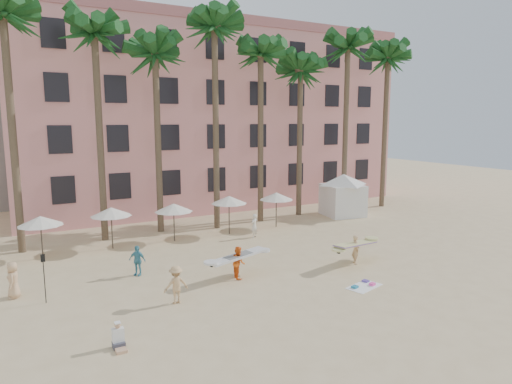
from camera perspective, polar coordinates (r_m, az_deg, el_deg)
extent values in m
plane|color=#D1B789|center=(20.72, 4.21, -13.68)|extent=(120.00, 120.00, 0.00)
cube|color=pink|center=(45.47, -6.34, 9.00)|extent=(35.00, 14.00, 16.00)
cylinder|color=brown|center=(30.49, -28.11, 6.12)|extent=(0.44, 0.44, 14.00)
cylinder|color=brown|center=(31.48, -18.93, 6.30)|extent=(0.44, 0.44, 13.50)
cylinder|color=brown|center=(32.92, -12.14, 5.81)|extent=(0.44, 0.44, 12.50)
cylinder|color=brown|center=(33.34, -5.04, 7.73)|extent=(0.44, 0.44, 14.50)
cylinder|color=brown|center=(35.61, 0.58, 6.64)|extent=(0.44, 0.44, 13.00)
cylinder|color=brown|center=(38.17, 5.47, 6.01)|extent=(0.44, 0.44, 12.00)
cylinder|color=brown|center=(39.75, 11.12, 7.45)|extent=(0.44, 0.44, 14.00)
cylinder|color=brown|center=(43.49, 15.78, 7.07)|extent=(0.44, 0.44, 13.50)
cylinder|color=#332B23|center=(29.21, -25.22, -5.29)|extent=(0.07, 0.07, 2.40)
cone|color=white|center=(28.99, -25.36, -3.27)|extent=(2.50, 2.50, 0.55)
cylinder|color=#332B23|center=(29.87, -17.57, -4.44)|extent=(0.07, 0.07, 2.50)
cone|color=white|center=(29.64, -17.67, -2.37)|extent=(2.50, 2.50, 0.55)
cylinder|color=#332B23|center=(30.78, -10.20, -3.85)|extent=(0.07, 0.07, 2.40)
cone|color=white|center=(30.56, -10.26, -1.93)|extent=(2.50, 2.50, 0.55)
cylinder|color=#332B23|center=(32.13, -3.38, -3.00)|extent=(0.07, 0.07, 2.60)
cone|color=white|center=(31.91, -3.39, -0.98)|extent=(2.50, 2.50, 0.55)
cylinder|color=#332B23|center=(34.18, 2.54, -2.34)|extent=(0.07, 0.07, 2.50)
cone|color=white|center=(33.98, 2.56, -0.52)|extent=(2.50, 2.50, 0.55)
cube|color=silver|center=(38.96, 10.78, -1.01)|extent=(3.47, 3.47, 2.60)
cone|color=silver|center=(38.69, 10.86, 1.55)|extent=(5.21, 5.21, 0.90)
cube|color=white|center=(23.12, 13.37, -11.41)|extent=(2.00, 1.44, 0.02)
cube|color=teal|center=(22.81, 12.25, -11.51)|extent=(0.36, 0.32, 0.10)
cube|color=#FF46A4|center=(23.32, 14.33, -11.09)|extent=(0.33, 0.29, 0.12)
cube|color=#57409A|center=(23.74, 13.54, -10.75)|extent=(0.33, 0.36, 0.08)
imported|color=tan|center=(26.24, 12.36, -7.03)|extent=(0.61, 0.71, 1.65)
cube|color=#D5D185|center=(26.15, 12.39, -6.33)|extent=(3.38, 1.62, 0.39)
imported|color=orange|center=(23.44, -2.22, -8.78)|extent=(0.73, 0.88, 1.65)
cube|color=silver|center=(23.34, -2.23, -8.01)|extent=(3.37, 1.33, 0.33)
imported|color=teal|center=(24.60, -14.63, -8.28)|extent=(0.94, 0.93, 1.59)
imported|color=tan|center=(20.69, -9.96, -11.32)|extent=(1.10, 0.64, 1.69)
imported|color=silver|center=(31.22, -0.23, -4.24)|extent=(0.71, 0.64, 1.64)
imported|color=tan|center=(23.64, -28.08, -9.68)|extent=(0.65, 0.89, 1.67)
cylinder|color=black|center=(22.32, -24.93, -9.96)|extent=(0.04, 0.04, 2.10)
cube|color=black|center=(22.03, -25.10, -7.49)|extent=(0.18, 0.03, 0.35)
cube|color=#3F3F4C|center=(17.71, -16.77, -17.82)|extent=(0.41, 0.39, 0.22)
cube|color=tan|center=(17.45, -16.52, -18.43)|extent=(0.37, 0.41, 0.11)
cube|color=white|center=(17.59, -16.86, -16.73)|extent=(0.41, 0.24, 0.51)
sphere|color=tan|center=(17.44, -16.92, -15.64)|extent=(0.22, 0.22, 0.22)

